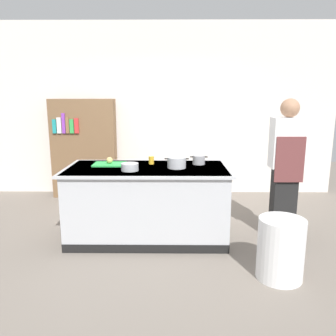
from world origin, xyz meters
The scene contains 12 objects.
ground_plane centered at (0.00, 0.00, 0.00)m, with size 10.00×10.00×0.00m, color slate.
back_wall centered at (0.00, 2.10, 1.50)m, with size 6.40×0.12×3.00m, color silver.
counter_island centered at (0.00, 0.00, 0.47)m, with size 1.98×0.98×0.90m.
cutting_board centered at (-0.48, 0.14, 0.91)m, with size 0.40×0.28×0.02m, color green.
onion centered at (-0.48, 0.15, 0.96)m, with size 0.08×0.08×0.08m, color tan.
stock_pot centered at (0.36, -0.02, 0.97)m, with size 0.29×0.22×0.13m.
sauce_pan centered at (0.64, 0.20, 0.96)m, with size 0.22×0.16×0.11m.
mixing_bowl centered at (-0.19, -0.18, 0.94)m, with size 0.20×0.20×0.09m, color #B7BABF.
juice_cup centered at (0.04, 0.20, 0.95)m, with size 0.07×0.07×0.10m, color yellow.
trash_bin centered at (1.35, -0.96, 0.30)m, with size 0.44×0.44×0.61m, color white.
person_chef centered at (1.67, 0.00, 0.91)m, with size 0.38×0.25×1.72m.
bookshelf centered at (-1.23, 1.80, 0.85)m, with size 1.10×0.31×1.70m.
Camera 1 is at (0.29, -3.97, 1.75)m, focal length 35.87 mm.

